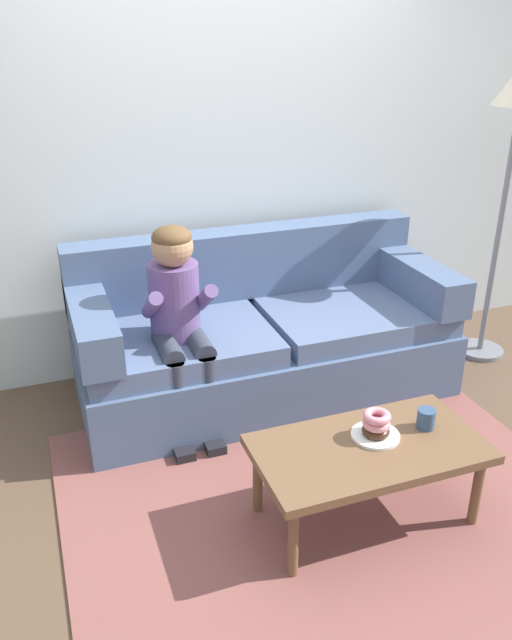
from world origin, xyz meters
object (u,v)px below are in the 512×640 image
Objects in this scene: coffee_table at (369,453)px; mug at (426,419)px; couch at (263,338)px; person_child at (178,311)px; toy_controller at (431,441)px; donut at (376,430)px.

mug is at bearing 6.19° from coffee_table.
person_child is (-0.53, -0.20, 0.34)m from couch.
coffee_table is 0.88× the size of person_child.
coffee_table is 0.31m from mug.
couch is at bearing 151.02° from toy_controller.
toy_controller is at bearing -29.28° from person_child.
donut is at bearing -125.25° from toy_controller.
person_child is (-0.56, 1.00, 0.33)m from coffee_table.
coffee_table is at bearing -139.90° from donut.
toy_controller is at bearing 47.14° from mug.
couch reaches higher than coffee_table.
donut is at bearing -86.04° from couch.
couch is 1.92× the size of person_child.
person_child is at bearing 122.75° from donut.
mug reaches higher than coffee_table.
coffee_table is at bearing -124.23° from toy_controller.
couch reaches higher than toy_controller.
mug is (0.32, -1.17, 0.10)m from couch.
person_child is 4.87× the size of toy_controller.
mug is at bearing -107.92° from toy_controller.
donut is at bearing 176.98° from mug.
person_child reaches higher than mug.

